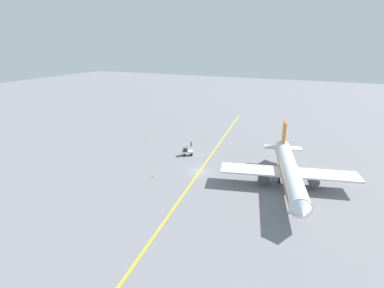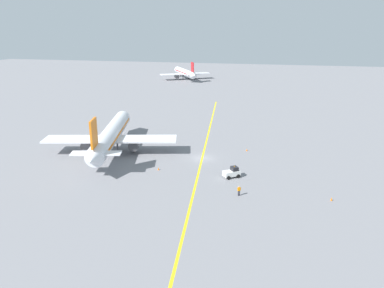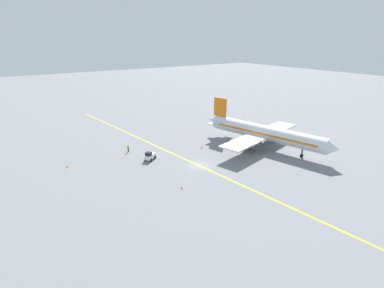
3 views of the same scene
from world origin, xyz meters
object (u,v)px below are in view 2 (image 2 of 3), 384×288
object	(u,v)px
traffic_cone_near_nose	(332,199)
traffic_cone_mid_apron	(247,150)
airplane_at_gate	(111,135)
ground_crew_worker	(239,190)
traffic_cone_by_wingtip	(159,169)
baggage_tug_white	(232,173)
airplane_distant_taxiing	(185,73)

from	to	relation	value
traffic_cone_near_nose	traffic_cone_mid_apron	world-z (taller)	same
airplane_at_gate	ground_crew_worker	size ratio (longest dim) A/B	20.95
traffic_cone_near_nose	traffic_cone_by_wingtip	xyz separation A→B (m)	(-30.29, 6.43, 0.00)
traffic_cone_by_wingtip	traffic_cone_near_nose	bearing A→B (deg)	-11.98
airplane_at_gate	traffic_cone_near_nose	size ratio (longest dim) A/B	63.99
airplane_at_gate	baggage_tug_white	world-z (taller)	airplane_at_gate
airplane_at_gate	traffic_cone_near_nose	distance (m)	45.80
airplane_distant_taxiing	traffic_cone_near_nose	xyz separation A→B (m)	(55.30, -128.94, -3.06)
airplane_at_gate	baggage_tug_white	distance (m)	28.46
baggage_tug_white	ground_crew_worker	world-z (taller)	baggage_tug_white
airplane_at_gate	baggage_tug_white	bearing A→B (deg)	-17.13
baggage_tug_white	traffic_cone_by_wingtip	distance (m)	14.01
ground_crew_worker	traffic_cone_mid_apron	world-z (taller)	ground_crew_worker
traffic_cone_mid_apron	traffic_cone_by_wingtip	xyz separation A→B (m)	(-15.34, -15.02, 0.00)
ground_crew_worker	traffic_cone_by_wingtip	xyz separation A→B (m)	(-16.00, 7.83, -0.63)
baggage_tug_white	ground_crew_worker	distance (m)	7.62
ground_crew_worker	airplane_at_gate	bearing A→B (deg)	151.65
airplane_distant_taxiing	baggage_tug_white	bearing A→B (deg)	-72.41
ground_crew_worker	traffic_cone_mid_apron	distance (m)	22.87
traffic_cone_near_nose	traffic_cone_mid_apron	xyz separation A→B (m)	(-14.95, 21.45, 0.00)
ground_crew_worker	traffic_cone_near_nose	bearing A→B (deg)	5.58
airplane_at_gate	traffic_cone_near_nose	bearing A→B (deg)	-18.24
airplane_at_gate	airplane_distant_taxiing	bearing A→B (deg)	95.93
ground_crew_worker	traffic_cone_by_wingtip	world-z (taller)	ground_crew_worker
airplane_distant_taxiing	ground_crew_worker	xyz separation A→B (m)	(41.00, -130.34, -2.43)
airplane_at_gate	baggage_tug_white	xyz separation A→B (m)	(27.07, -8.34, -2.81)
airplane_distant_taxiing	traffic_cone_near_nose	world-z (taller)	airplane_distant_taxiing
airplane_distant_taxiing	traffic_cone_by_wingtip	size ratio (longest dim) A/B	52.49
airplane_at_gate	ground_crew_worker	bearing A→B (deg)	-28.35
ground_crew_worker	baggage_tug_white	bearing A→B (deg)	105.36
traffic_cone_by_wingtip	ground_crew_worker	bearing A→B (deg)	-26.06
baggage_tug_white	traffic_cone_mid_apron	distance (m)	15.57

